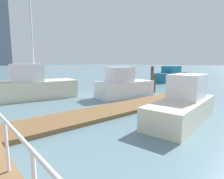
# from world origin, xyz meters

# --- Properties ---
(ground_plane) EXTENTS (300.00, 300.00, 0.00)m
(ground_plane) POSITION_xyz_m (0.00, 20.00, 0.00)
(ground_plane) COLOR slate
(floating_dock) EXTENTS (13.44, 2.00, 0.18)m
(floating_dock) POSITION_xyz_m (3.22, 8.35, 0.09)
(floating_dock) COLOR brown
(floating_dock) RESTS_ON ground_plane
(dock_piling_1) EXTENTS (0.32, 0.32, 2.11)m
(dock_piling_1) POSITION_xyz_m (12.06, 13.41, 1.05)
(dock_piling_1) COLOR brown
(dock_piling_1) RESTS_ON ground_plane
(dock_piling_2) EXTENTS (0.32, 0.32, 1.59)m
(dock_piling_2) POSITION_xyz_m (6.48, 11.59, 0.79)
(dock_piling_2) COLOR brown
(dock_piling_2) RESTS_ON ground_plane
(dock_piling_3) EXTENTS (0.29, 0.29, 1.51)m
(dock_piling_3) POSITION_xyz_m (9.11, 10.94, 0.75)
(dock_piling_3) COLOR #473826
(dock_piling_3) RESTS_ON ground_plane
(moored_boat_0) EXTENTS (4.83, 2.42, 2.01)m
(moored_boat_0) POSITION_xyz_m (3.67, 5.27, 0.72)
(moored_boat_0) COLOR beige
(moored_boat_0) RESTS_ON ground_plane
(moored_boat_1) EXTENTS (5.77, 3.02, 7.09)m
(moored_boat_1) POSITION_xyz_m (0.37, 14.65, 0.90)
(moored_boat_1) COLOR beige
(moored_boat_1) RESTS_ON ground_plane
(moored_boat_2) EXTENTS (5.55, 2.25, 2.02)m
(moored_boat_2) POSITION_xyz_m (17.84, 14.98, 0.78)
(moored_boat_2) COLOR #1E6B8C
(moored_boat_2) RESTS_ON ground_plane
(moored_boat_4) EXTENTS (4.34, 2.42, 2.20)m
(moored_boat_4) POSITION_xyz_m (5.51, 10.94, 0.83)
(moored_boat_4) COLOR white
(moored_boat_4) RESTS_ON ground_plane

